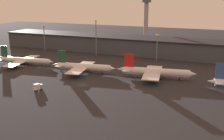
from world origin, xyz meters
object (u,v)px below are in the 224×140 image
object	(u,v)px
airplane_1	(83,67)
service_vehicle_2	(38,87)
airplane_2	(155,72)
control_tower	(146,16)
airplane_0	(24,60)

from	to	relation	value
airplane_1	service_vehicle_2	bearing A→B (deg)	-105.91
service_vehicle_2	airplane_2	bearing A→B (deg)	-30.91
control_tower	airplane_1	bearing A→B (deg)	-92.40
airplane_0	airplane_2	size ratio (longest dim) A/B	0.94
airplane_2	airplane_1	bearing A→B (deg)	176.54
airplane_1	airplane_2	xyz separation A→B (m)	(45.24, 4.82, 0.22)
airplane_1	control_tower	distance (m)	124.75
airplane_2	service_vehicle_2	distance (m)	66.86
service_vehicle_2	control_tower	xyz separation A→B (m)	(9.57, 162.21, 25.43)
service_vehicle_2	control_tower	size ratio (longest dim) A/B	0.11
control_tower	airplane_2	bearing A→B (deg)	-71.15
airplane_0	airplane_1	xyz separation A→B (m)	(47.96, -1.99, 0.42)
service_vehicle_2	control_tower	bearing A→B (deg)	13.74
control_tower	airplane_0	bearing A→B (deg)	-113.80
airplane_1	control_tower	xyz separation A→B (m)	(5.13, 122.33, 23.90)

